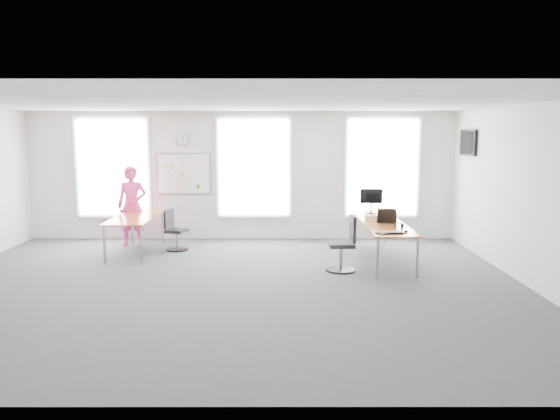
{
  "coord_description": "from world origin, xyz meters",
  "views": [
    {
      "loc": [
        0.9,
        -8.78,
        2.57
      ],
      "look_at": [
        0.91,
        1.2,
        1.1
      ],
      "focal_mm": 35.0,
      "sensor_mm": 36.0,
      "label": 1
    }
  ],
  "objects_px": {
    "chair_left": "(175,232)",
    "monitor": "(371,199)",
    "chair_right": "(344,247)",
    "desk_right": "(382,224)",
    "person": "(132,206)",
    "keyboard": "(390,233)",
    "headphones": "(398,225)",
    "desk_left": "(135,219)"
  },
  "relations": [
    {
      "from": "desk_right",
      "to": "desk_left",
      "type": "relative_size",
      "value": 1.46
    },
    {
      "from": "chair_left",
      "to": "keyboard",
      "type": "relative_size",
      "value": 1.83
    },
    {
      "from": "person",
      "to": "keyboard",
      "type": "relative_size",
      "value": 3.72
    },
    {
      "from": "desk_left",
      "to": "monitor",
      "type": "height_order",
      "value": "monitor"
    },
    {
      "from": "person",
      "to": "keyboard",
      "type": "height_order",
      "value": "person"
    },
    {
      "from": "desk_right",
      "to": "monitor",
      "type": "relative_size",
      "value": 5.61
    },
    {
      "from": "desk_right",
      "to": "monitor",
      "type": "distance_m",
      "value": 1.19
    },
    {
      "from": "desk_right",
      "to": "desk_left",
      "type": "height_order",
      "value": "desk_left"
    },
    {
      "from": "monitor",
      "to": "desk_left",
      "type": "bearing_deg",
      "value": -170.27
    },
    {
      "from": "desk_left",
      "to": "person",
      "type": "bearing_deg",
      "value": 109.17
    },
    {
      "from": "chair_left",
      "to": "person",
      "type": "height_order",
      "value": "person"
    },
    {
      "from": "chair_left",
      "to": "desk_left",
      "type": "bearing_deg",
      "value": 121.81
    },
    {
      "from": "keyboard",
      "to": "monitor",
      "type": "bearing_deg",
      "value": 70.44
    },
    {
      "from": "desk_left",
      "to": "monitor",
      "type": "relative_size",
      "value": 3.83
    },
    {
      "from": "keyboard",
      "to": "monitor",
      "type": "height_order",
      "value": "monitor"
    },
    {
      "from": "chair_left",
      "to": "keyboard",
      "type": "distance_m",
      "value": 4.69
    },
    {
      "from": "headphones",
      "to": "monitor",
      "type": "xyz_separation_m",
      "value": [
        -0.22,
        1.78,
        0.28
      ]
    },
    {
      "from": "chair_right",
      "to": "monitor",
      "type": "height_order",
      "value": "monitor"
    },
    {
      "from": "chair_right",
      "to": "chair_left",
      "type": "height_order",
      "value": "chair_right"
    },
    {
      "from": "chair_left",
      "to": "keyboard",
      "type": "xyz_separation_m",
      "value": [
        4.21,
        -2.02,
        0.37
      ]
    },
    {
      "from": "person",
      "to": "monitor",
      "type": "xyz_separation_m",
      "value": [
        5.32,
        -0.21,
        0.19
      ]
    },
    {
      "from": "chair_right",
      "to": "headphones",
      "type": "xyz_separation_m",
      "value": [
        1.05,
        0.33,
        0.34
      ]
    },
    {
      "from": "desk_right",
      "to": "chair_right",
      "type": "xyz_separation_m",
      "value": [
        -0.87,
        -0.97,
        -0.25
      ]
    },
    {
      "from": "headphones",
      "to": "chair_right",
      "type": "bearing_deg",
      "value": -156.9
    },
    {
      "from": "headphones",
      "to": "desk_left",
      "type": "bearing_deg",
      "value": 172.5
    },
    {
      "from": "chair_right",
      "to": "monitor",
      "type": "distance_m",
      "value": 2.35
    },
    {
      "from": "chair_left",
      "to": "headphones",
      "type": "bearing_deg",
      "value": -89.85
    },
    {
      "from": "desk_left",
      "to": "keyboard",
      "type": "distance_m",
      "value": 5.32
    },
    {
      "from": "monitor",
      "to": "desk_right",
      "type": "bearing_deg",
      "value": -84.45
    },
    {
      "from": "desk_left",
      "to": "chair_right",
      "type": "relative_size",
      "value": 2.05
    },
    {
      "from": "person",
      "to": "keyboard",
      "type": "xyz_separation_m",
      "value": [
        5.26,
        -2.59,
        -0.13
      ]
    },
    {
      "from": "desk_right",
      "to": "headphones",
      "type": "distance_m",
      "value": 0.67
    },
    {
      "from": "chair_left",
      "to": "monitor",
      "type": "distance_m",
      "value": 4.34
    },
    {
      "from": "headphones",
      "to": "monitor",
      "type": "relative_size",
      "value": 0.3
    },
    {
      "from": "desk_left",
      "to": "chair_left",
      "type": "height_order",
      "value": "chair_left"
    },
    {
      "from": "person",
      "to": "chair_left",
      "type": "bearing_deg",
      "value": -33.97
    },
    {
      "from": "chair_right",
      "to": "desk_right",
      "type": "bearing_deg",
      "value": 135.95
    },
    {
      "from": "desk_right",
      "to": "keyboard",
      "type": "relative_size",
      "value": 6.41
    },
    {
      "from": "person",
      "to": "monitor",
      "type": "height_order",
      "value": "person"
    },
    {
      "from": "person",
      "to": "desk_right",
      "type": "bearing_deg",
      "value": -19.85
    },
    {
      "from": "desk_left",
      "to": "desk_right",
      "type": "bearing_deg",
      "value": -6.56
    },
    {
      "from": "desk_right",
      "to": "keyboard",
      "type": "xyz_separation_m",
      "value": [
        -0.1,
        -1.24,
        0.06
      ]
    }
  ]
}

